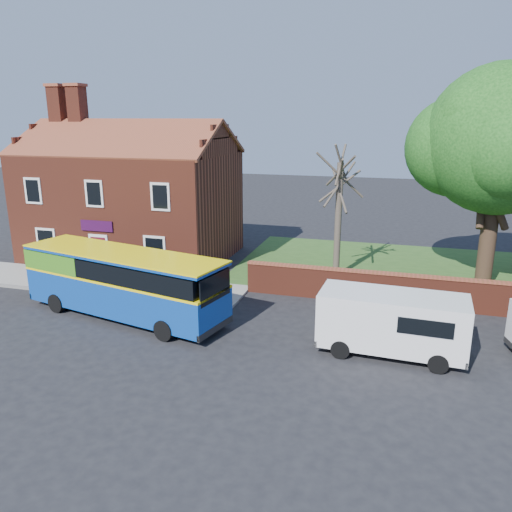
% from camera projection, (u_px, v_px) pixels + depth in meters
% --- Properties ---
extents(ground, '(120.00, 120.00, 0.00)m').
position_uv_depth(ground, '(149.00, 343.00, 19.80)').
color(ground, black).
rests_on(ground, ground).
extents(pavement, '(18.00, 3.50, 0.12)m').
position_uv_depth(pavement, '(83.00, 282.00, 26.98)').
color(pavement, gray).
rests_on(pavement, ground).
extents(kerb, '(18.00, 0.15, 0.14)m').
position_uv_depth(kerb, '(62.00, 292.00, 25.36)').
color(kerb, slate).
rests_on(kerb, ground).
extents(grass_strip, '(26.00, 12.00, 0.04)m').
position_uv_depth(grass_strip, '(464.00, 275.00, 28.31)').
color(grass_strip, '#426B28').
rests_on(grass_strip, ground).
extents(shop_building, '(12.30, 8.13, 10.50)m').
position_uv_depth(shop_building, '(132.00, 203.00, 31.40)').
color(shop_building, maroon).
rests_on(shop_building, ground).
extents(boundary_wall, '(22.00, 0.38, 1.60)m').
position_uv_depth(boundary_wall, '(481.00, 297.00, 22.55)').
color(boundary_wall, maroon).
rests_on(boundary_wall, ground).
extents(bus, '(10.11, 4.60, 2.99)m').
position_uv_depth(bus, '(118.00, 279.00, 22.14)').
color(bus, '#0E3F9B').
rests_on(bus, ground).
extents(van_near, '(5.46, 2.44, 2.35)m').
position_uv_depth(van_near, '(392.00, 321.00, 18.58)').
color(van_near, white).
rests_on(van_near, ground).
extents(large_tree, '(9.22, 7.29, 11.24)m').
position_uv_depth(large_tree, '(501.00, 145.00, 24.34)').
color(large_tree, black).
rests_on(large_tree, ground).
extents(bare_tree, '(2.60, 3.10, 6.93)m').
position_uv_depth(bare_tree, '(338.00, 215.00, 27.02)').
color(bare_tree, '#4C4238').
rests_on(bare_tree, ground).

